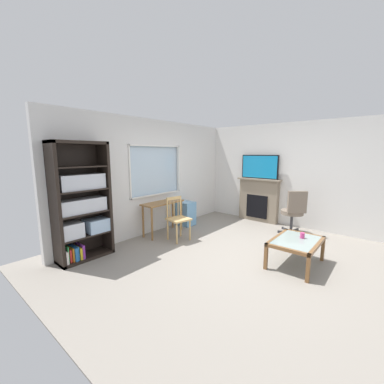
{
  "coord_description": "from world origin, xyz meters",
  "views": [
    {
      "loc": [
        -3.64,
        -1.92,
        1.8
      ],
      "look_at": [
        -0.2,
        0.97,
        1.07
      ],
      "focal_mm": 22.35,
      "sensor_mm": 36.0,
      "label": 1
    }
  ],
  "objects": [
    {
      "name": "tv",
      "position": [
        2.29,
        0.75,
        1.45
      ],
      "size": [
        0.06,
        0.99,
        0.62
      ],
      "color": "black",
      "rests_on": "fireplace"
    },
    {
      "name": "bookshelf",
      "position": [
        -1.82,
        2.04,
        0.93
      ],
      "size": [
        0.9,
        0.38,
        2.0
      ],
      "color": "black",
      "rests_on": "ground"
    },
    {
      "name": "office_chair",
      "position": [
        1.79,
        -0.33,
        0.55
      ],
      "size": [
        0.62,
        0.58,
        1.0
      ],
      "color": "#7A6B5B",
      "rests_on": "ground"
    },
    {
      "name": "fireplace",
      "position": [
        2.31,
        0.75,
        0.57
      ],
      "size": [
        0.26,
        1.15,
        1.14
      ],
      "color": "gray",
      "rests_on": "ground"
    },
    {
      "name": "wall_right",
      "position": [
        2.46,
        0.0,
        1.27
      ],
      "size": [
        0.12,
        4.76,
        2.54
      ],
      "primitive_type": "cube",
      "color": "silver",
      "rests_on": "ground"
    },
    {
      "name": "ground",
      "position": [
        0.0,
        0.0,
        -0.01
      ],
      "size": [
        5.81,
        5.56,
        0.02
      ],
      "primitive_type": "cube",
      "color": "gray"
    },
    {
      "name": "plastic_drawer_unit",
      "position": [
        0.77,
        1.98,
        0.3
      ],
      "size": [
        0.35,
        0.4,
        0.59
      ],
      "primitive_type": "cube",
      "color": "#72ADDB",
      "rests_on": "ground"
    },
    {
      "name": "wooden_chair",
      "position": [
        -0.13,
        1.42,
        0.46
      ],
      "size": [
        0.48,
        0.47,
        0.9
      ],
      "color": "tan",
      "rests_on": "ground"
    },
    {
      "name": "sippy_cup",
      "position": [
        0.4,
        -0.9,
        0.47
      ],
      "size": [
        0.07,
        0.07,
        0.09
      ],
      "primitive_type": "cylinder",
      "color": "#DB3D84",
      "rests_on": "coffee_table"
    },
    {
      "name": "wall_back_with_window",
      "position": [
        -0.0,
        2.28,
        1.25
      ],
      "size": [
        4.81,
        0.15,
        2.54
      ],
      "color": "silver",
      "rests_on": "ground"
    },
    {
      "name": "desk_under_window",
      "position": [
        -0.07,
        1.93,
        0.6
      ],
      "size": [
        1.0,
        0.39,
        0.73
      ],
      "color": "olive",
      "rests_on": "ground"
    },
    {
      "name": "coffee_table",
      "position": [
        0.25,
        -0.85,
        0.37
      ],
      "size": [
        0.96,
        0.66,
        0.43
      ],
      "color": "#8C9E99",
      "rests_on": "ground"
    }
  ]
}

